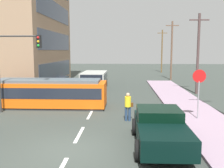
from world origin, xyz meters
TOP-DOWN VIEW (x-y plane):
  - ground_plane at (0.00, 10.00)m, footprint 120.00×120.00m
  - sidewalk_curb_right at (6.80, 6.00)m, footprint 3.20×36.00m
  - lane_stripe_1 at (0.00, 2.00)m, footprint 0.16×2.40m
  - lane_stripe_2 at (0.00, 6.00)m, footprint 0.16×2.40m
  - lane_stripe_3 at (0.00, 14.05)m, footprint 0.16×2.40m
  - lane_stripe_4 at (0.00, 20.05)m, footprint 0.16×2.40m
  - streetcar_tram at (-3.35, 8.05)m, footprint 8.40×2.58m
  - city_bus at (-1.09, 17.72)m, footprint 2.58×5.11m
  - pedestrian_crossing at (2.42, 4.58)m, footprint 0.50×0.36m
  - pickup_truck_parked at (3.74, 0.65)m, footprint 2.29×5.00m
  - parked_sedan_mid at (-5.80, 12.02)m, footprint 2.14×4.38m
  - parked_sedan_far at (-5.07, 18.39)m, footprint 2.07×4.22m
  - stop_sign at (6.51, 4.81)m, footprint 0.76×0.07m
  - traffic_light_mast at (-4.91, 6.30)m, footprint 2.96×0.33m
  - utility_pole_mid at (9.10, 14.45)m, footprint 1.80×0.24m
  - utility_pole_far at (8.77, 26.18)m, footprint 1.80×0.24m
  - utility_pole_distant at (9.22, 38.52)m, footprint 1.80×0.24m

SIDE VIEW (x-z plane):
  - ground_plane at x=0.00m, z-range 0.00..0.00m
  - lane_stripe_1 at x=0.00m, z-range 0.00..0.01m
  - lane_stripe_2 at x=0.00m, z-range 0.00..0.01m
  - lane_stripe_3 at x=0.00m, z-range 0.00..0.01m
  - lane_stripe_4 at x=0.00m, z-range 0.00..0.01m
  - sidewalk_curb_right at x=6.80m, z-range 0.00..0.14m
  - parked_sedan_far at x=-5.07m, z-range 0.03..1.22m
  - parked_sedan_mid at x=-5.80m, z-range 0.03..1.22m
  - pickup_truck_parked at x=3.74m, z-range 0.02..1.57m
  - pedestrian_crossing at x=2.42m, z-range 0.11..1.78m
  - city_bus at x=-1.09m, z-range 0.13..1.90m
  - streetcar_tram at x=-3.35m, z-range 0.04..2.08m
  - stop_sign at x=6.51m, z-range 0.75..3.63m
  - traffic_light_mast at x=-4.91m, z-range 1.05..6.27m
  - utility_pole_mid at x=9.10m, z-range 0.18..7.69m
  - utility_pole_distant at x=9.22m, z-range 0.18..8.10m
  - utility_pole_far at x=8.77m, z-range 0.18..8.30m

